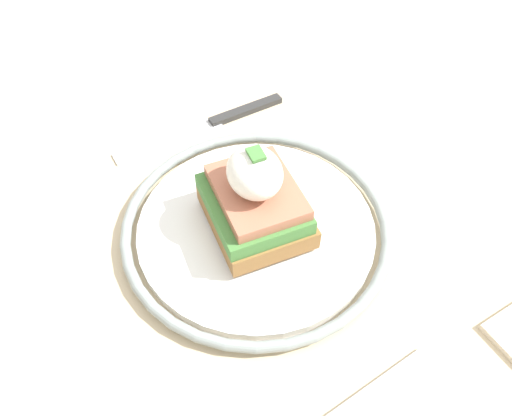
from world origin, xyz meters
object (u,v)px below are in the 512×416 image
Objects in this scene: sandwich at (255,200)px; fork at (339,415)px; plate at (256,227)px; knife at (215,122)px.

fork is (-0.18, 0.01, -0.04)m from sandwich.
plate is 0.16m from knife.
sandwich is (0.00, 0.00, 0.04)m from plate.
knife is (0.16, -0.02, -0.01)m from plate.
fork is 0.75× the size of knife.
sandwich reaches higher than knife.
plate is 0.18m from fork.
fork is 0.34m from knife.
sandwich is 0.18m from fork.
sandwich is at bearing 87.71° from plate.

